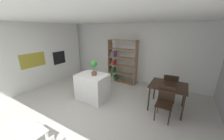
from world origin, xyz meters
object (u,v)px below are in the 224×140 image
dining_chair_near (165,100)px  potted_plant_on_island (94,67)px  kitchen_island (93,87)px  dining_chair_far (170,86)px  child_table (30,135)px  dining_table (168,88)px  built_in_oven (59,58)px  child_chair_left (20,130)px  open_bookshelf (120,63)px

dining_chair_near → potted_plant_on_island: bearing=-174.7°
kitchen_island → dining_chair_far: dining_chair_far is taller
child_table → dining_chair_far: bearing=58.4°
child_table → dining_table: dining_table is taller
built_in_oven → dining_table: size_ratio=0.60×
built_in_oven → dining_chair_near: size_ratio=0.68×
potted_plant_on_island → dining_chair_far: size_ratio=0.50×
built_in_oven → child_table: built_in_oven is taller
dining_table → child_table: bearing=-125.4°
built_in_oven → child_chair_left: size_ratio=1.08×
potted_plant_on_island → dining_table: (2.21, 0.64, -0.48)m
kitchen_island → dining_chair_near: (2.30, 0.18, 0.08)m
potted_plant_on_island → child_chair_left: size_ratio=0.86×
potted_plant_on_island → dining_chair_near: 2.31m
kitchen_island → dining_chair_far: bearing=25.5°
dining_table → potted_plant_on_island: bearing=-163.8°
built_in_oven → kitchen_island: bearing=-15.7°
open_bookshelf → dining_chair_near: bearing=-37.8°
dining_chair_near → child_chair_left: bearing=-135.4°
open_bookshelf → dining_chair_near: 2.80m
kitchen_island → potted_plant_on_island: potted_plant_on_island is taller
open_bookshelf → child_table: size_ratio=3.37×
child_table → potted_plant_on_island: bearing=94.6°
child_chair_left → dining_chair_near: size_ratio=0.63×
open_bookshelf → dining_table: 2.53m
built_in_oven → open_bookshelf: bearing=24.2°
child_chair_left → dining_table: bearing=-31.3°
open_bookshelf → dining_chair_far: open_bookshelf is taller
child_chair_left → dining_chair_near: (2.48, 2.39, 0.22)m
built_in_oven → dining_chair_near: 4.88m
potted_plant_on_island → child_table: size_ratio=0.85×
dining_chair_far → dining_chair_near: bearing=83.5°
potted_plant_on_island → child_chair_left: (-0.27, -2.21, -0.87)m
child_chair_left → dining_table: 3.80m
potted_plant_on_island → open_bookshelf: bearing=89.4°
open_bookshelf → dining_table: (2.19, -1.24, -0.19)m
child_chair_left → built_in_oven: bearing=48.3°
kitchen_island → potted_plant_on_island: 0.74m
potted_plant_on_island → dining_chair_far: (2.22, 1.10, -0.61)m
built_in_oven → dining_chair_far: bearing=4.6°
potted_plant_on_island → dining_chair_far: bearing=26.2°
open_bookshelf → dining_chair_far: size_ratio=1.98×
built_in_oven → dining_chair_far: (4.83, 0.39, -0.50)m
dining_chair_near → kitchen_island: bearing=-174.8°
dining_table → dining_chair_far: dining_chair_far is taller
open_bookshelf → potted_plant_on_island: bearing=-90.6°
child_chair_left → dining_chair_near: 3.46m
built_in_oven → child_chair_left: bearing=-51.4°
kitchen_island → open_bookshelf: (0.10, 1.89, 0.44)m
dining_chair_far → kitchen_island: bearing=19.6°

